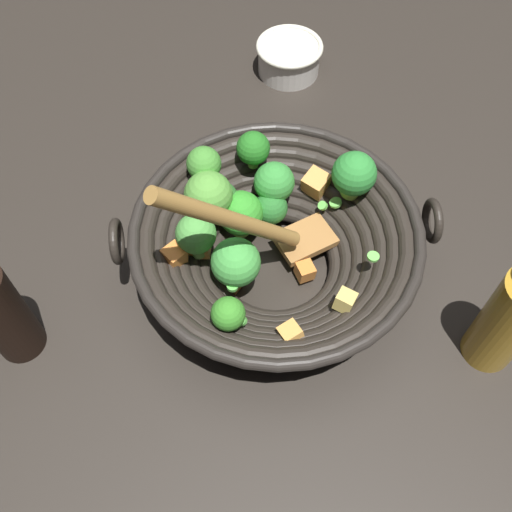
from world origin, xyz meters
name	(u,v)px	position (x,y,z in m)	size (l,w,h in m)	color
ground_plane	(274,271)	(0.00, 0.00, 0.00)	(4.00, 4.00, 0.00)	#28231E
wok	(273,241)	(0.00, 0.01, 0.06)	(0.36, 0.34, 0.25)	black
cooking_oil_bottle	(510,319)	(0.15, -0.23, 0.08)	(0.06, 0.06, 0.20)	#AD7F23
prep_bowl	(289,57)	(0.23, 0.30, 0.03)	(0.11, 0.11, 0.05)	silver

